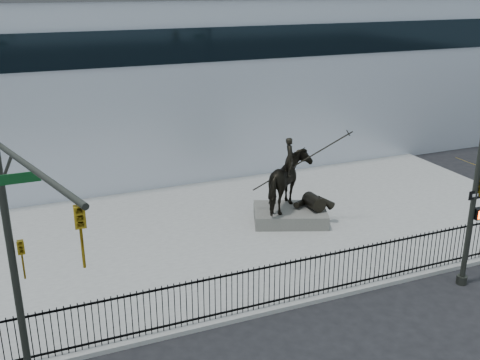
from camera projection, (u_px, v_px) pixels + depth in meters
name	position (u px, v px, depth m)	size (l,w,h in m)	color
ground	(282.00, 333.00, 16.63)	(120.00, 120.00, 0.00)	black
plaza	(204.00, 237.00, 22.69)	(30.00, 12.00, 0.15)	gray
building	(129.00, 78.00, 32.50)	(44.00, 14.00, 9.00)	#B6BEC7
picket_fence	(265.00, 286.00, 17.41)	(22.10, 0.10, 1.50)	black
statue_plinth	(290.00, 215.00, 23.88)	(3.03, 2.08, 0.57)	#504F49
equestrian_statue	(292.00, 183.00, 23.38)	(3.63, 2.98, 3.29)	black
traffic_signal_left	(24.00, 263.00, 12.28)	(1.52, 4.84, 7.00)	#272924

